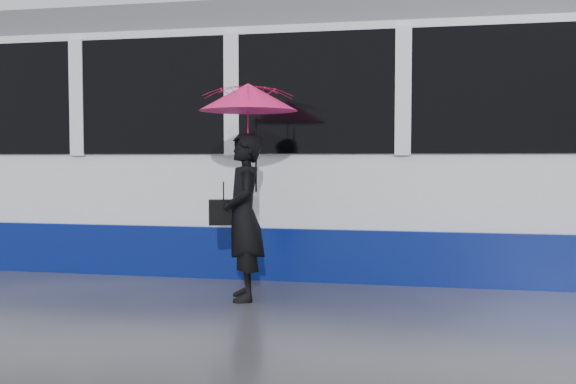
# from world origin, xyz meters

# --- Properties ---
(ground) EXTENTS (90.00, 90.00, 0.00)m
(ground) POSITION_xyz_m (0.00, 0.00, 0.00)
(ground) COLOR #28282D
(ground) RESTS_ON ground
(rails) EXTENTS (34.00, 1.51, 0.02)m
(rails) POSITION_xyz_m (0.00, 2.50, 0.01)
(rails) COLOR #3F3D38
(rails) RESTS_ON ground
(tram) EXTENTS (26.00, 2.56, 3.35)m
(tram) POSITION_xyz_m (-0.46, 2.50, 1.64)
(tram) COLOR white
(tram) RESTS_ON ground
(woman) EXTENTS (0.60, 0.72, 1.70)m
(woman) POSITION_xyz_m (-0.53, 0.20, 0.85)
(woman) COLOR black
(woman) RESTS_ON ground
(umbrella) EXTENTS (1.28, 1.28, 1.15)m
(umbrella) POSITION_xyz_m (-0.48, 0.20, 1.87)
(umbrella) COLOR #F5146D
(umbrella) RESTS_ON ground
(handbag) EXTENTS (0.33, 0.23, 0.44)m
(handbag) POSITION_xyz_m (-0.75, 0.22, 0.89)
(handbag) COLOR black
(handbag) RESTS_ON ground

